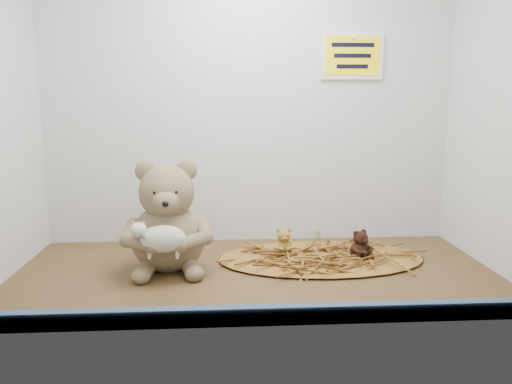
{
  "coord_description": "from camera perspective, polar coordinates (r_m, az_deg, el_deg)",
  "views": [
    {
      "loc": [
        -7.3,
        -118.38,
        42.68
      ],
      "look_at": [
        0.19,
        1.34,
        20.24
      ],
      "focal_mm": 35.0,
      "sensor_mm": 36.0,
      "label": 1
    }
  ],
  "objects": [
    {
      "name": "wall_sign",
      "position": [
        1.53,
        10.93,
        15.03
      ],
      "size": [
        16.0,
        1.2,
        11.0
      ],
      "primitive_type": "cube",
      "color": "yellow",
      "rests_on": "back_wall"
    },
    {
      "name": "toy_lamb",
      "position": [
        1.18,
        -10.57,
        -5.29
      ],
      "size": [
        13.92,
        8.5,
        9.0
      ],
      "primitive_type": null,
      "color": "silver",
      "rests_on": "main_teddy"
    },
    {
      "name": "front_rail",
      "position": [
        0.99,
        1.01,
        -13.86
      ],
      "size": [
        119.28,
        2.2,
        3.6
      ],
      "primitive_type": "cube",
      "color": "#394E6D",
      "rests_on": "shelf_floor"
    },
    {
      "name": "main_teddy",
      "position": [
        1.27,
        -10.08,
        -2.66
      ],
      "size": [
        24.22,
        25.37,
        27.85
      ],
      "primitive_type": null,
      "rotation": [
        0.0,
        0.0,
        0.08
      ],
      "color": "#7D674D",
      "rests_on": "shelf_floor"
    },
    {
      "name": "alcove_shell",
      "position": [
        1.28,
        -0.31,
        11.64
      ],
      "size": [
        120.4,
        60.2,
        90.4
      ],
      "color": "#442E17",
      "rests_on": "ground"
    },
    {
      "name": "mini_teddy_tan",
      "position": [
        1.36,
        3.19,
        -5.57
      ],
      "size": [
        6.07,
        6.4,
        7.4
      ],
      "primitive_type": null,
      "rotation": [
        0.0,
        0.0,
        0.02
      ],
      "color": "olive",
      "rests_on": "straw_bed"
    },
    {
      "name": "mini_teddy_brown",
      "position": [
        1.35,
        11.79,
        -5.78
      ],
      "size": [
        8.91,
        9.03,
        7.91
      ],
      "primitive_type": null,
      "rotation": [
        0.0,
        0.0,
        0.53
      ],
      "color": "black",
      "rests_on": "straw_bed"
    },
    {
      "name": "straw_bed",
      "position": [
        1.37,
        7.43,
        -7.44
      ],
      "size": [
        55.59,
        32.28,
        1.08
      ],
      "primitive_type": "ellipsoid",
      "color": "brown",
      "rests_on": "shelf_floor"
    }
  ]
}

